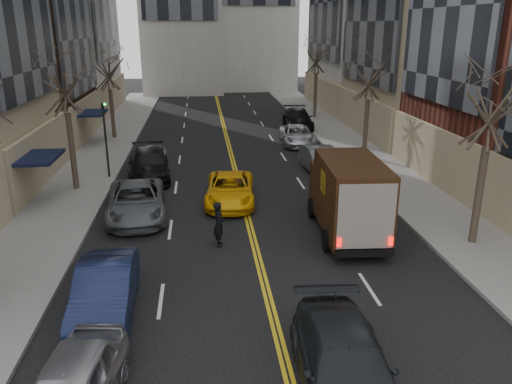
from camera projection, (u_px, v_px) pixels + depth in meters
sidewalk_left at (98, 157)px, 33.52m from camera, size 4.00×66.00×0.15m
sidewalk_right at (358, 150)px, 35.40m from camera, size 4.00×66.00×0.15m
tree_lf_mid at (62, 65)px, 24.87m from camera, size 3.20×3.20×8.91m
tree_lf_far at (107, 60)px, 37.30m from camera, size 3.20×3.20×8.12m
tree_rt_near at (495, 84)px, 18.28m from camera, size 3.20×3.20×8.71m
tree_rt_mid at (370, 64)px, 31.56m from camera, size 3.20×3.20×8.32m
tree_rt_far at (317, 45)px, 45.51m from camera, size 3.20×3.20×9.11m
traffic_signal at (105, 131)px, 28.10m from camera, size 0.29×0.26×4.70m
ups_truck at (348, 197)px, 20.85m from camera, size 2.79×6.26×3.36m
observer_sedan at (345, 367)px, 11.86m from camera, size 2.51×5.54×1.57m
taxi at (230, 189)px, 24.94m from camera, size 2.76×5.26×1.41m
pedestrian at (219, 224)px, 19.99m from camera, size 0.45×0.68×1.87m
parked_lf_b at (105, 290)px, 15.28m from camera, size 1.82×4.83×1.57m
parked_lf_c at (136, 201)px, 23.06m from camera, size 3.09×5.79×1.55m
parked_lf_d at (149, 164)px, 29.00m from camera, size 2.84×5.78×1.62m
parked_lf_e at (153, 157)px, 31.29m from camera, size 1.72×3.93×1.32m
parked_rt_a at (321, 161)px, 29.93m from camera, size 1.92×4.80×1.55m
parked_rt_b at (297, 135)px, 37.18m from camera, size 2.55×5.11×1.39m
parked_rt_c at (298, 119)px, 42.96m from camera, size 2.76×5.86×1.65m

